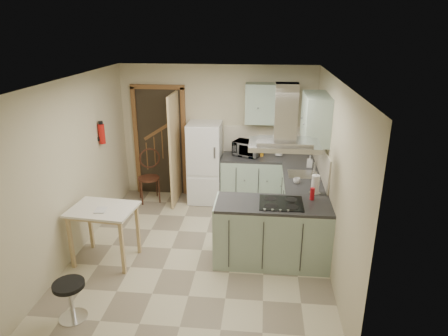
# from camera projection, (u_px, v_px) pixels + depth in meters

# --- Properties ---
(floor) EXTENTS (4.20, 4.20, 0.00)m
(floor) POSITION_uv_depth(u_px,v_px,m) (202.00, 250.00, 5.94)
(floor) COLOR beige
(floor) RESTS_ON ground
(ceiling) EXTENTS (4.20, 4.20, 0.00)m
(ceiling) POSITION_uv_depth(u_px,v_px,m) (198.00, 80.00, 5.09)
(ceiling) COLOR silver
(ceiling) RESTS_ON back_wall
(back_wall) EXTENTS (3.60, 0.00, 3.60)m
(back_wall) POSITION_uv_depth(u_px,v_px,m) (217.00, 133.00, 7.48)
(back_wall) COLOR #C3B997
(back_wall) RESTS_ON floor
(left_wall) EXTENTS (0.00, 4.20, 4.20)m
(left_wall) POSITION_uv_depth(u_px,v_px,m) (75.00, 167.00, 5.68)
(left_wall) COLOR #C3B997
(left_wall) RESTS_ON floor
(right_wall) EXTENTS (0.00, 4.20, 4.20)m
(right_wall) POSITION_uv_depth(u_px,v_px,m) (333.00, 176.00, 5.34)
(right_wall) COLOR #C3B997
(right_wall) RESTS_ON floor
(doorway) EXTENTS (1.10, 0.12, 2.10)m
(doorway) POSITION_uv_depth(u_px,v_px,m) (160.00, 142.00, 7.62)
(doorway) COLOR brown
(doorway) RESTS_ON floor
(fridge) EXTENTS (0.60, 0.60, 1.50)m
(fridge) POSITION_uv_depth(u_px,v_px,m) (205.00, 163.00, 7.39)
(fridge) COLOR white
(fridge) RESTS_ON floor
(counter_back) EXTENTS (1.08, 0.60, 0.90)m
(counter_back) POSITION_uv_depth(u_px,v_px,m) (251.00, 179.00, 7.41)
(counter_back) COLOR #9EB2A0
(counter_back) RESTS_ON floor
(counter_right) EXTENTS (0.60, 1.95, 0.90)m
(counter_right) POSITION_uv_depth(u_px,v_px,m) (300.00, 196.00, 6.70)
(counter_right) COLOR #9EB2A0
(counter_right) RESTS_ON floor
(splashback) EXTENTS (1.68, 0.02, 0.50)m
(splashback) POSITION_uv_depth(u_px,v_px,m) (269.00, 139.00, 7.41)
(splashback) COLOR beige
(splashback) RESTS_ON counter_back
(wall_cabinet_back) EXTENTS (0.85, 0.35, 0.70)m
(wall_cabinet_back) POSITION_uv_depth(u_px,v_px,m) (270.00, 104.00, 7.02)
(wall_cabinet_back) COLOR #9EB2A0
(wall_cabinet_back) RESTS_ON back_wall
(wall_cabinet_right) EXTENTS (0.35, 0.90, 0.70)m
(wall_cabinet_right) POSITION_uv_depth(u_px,v_px,m) (316.00, 118.00, 5.95)
(wall_cabinet_right) COLOR #9EB2A0
(wall_cabinet_right) RESTS_ON right_wall
(peninsula) EXTENTS (1.55, 0.65, 0.90)m
(peninsula) POSITION_uv_depth(u_px,v_px,m) (272.00, 233.00, 5.52)
(peninsula) COLOR #9EB2A0
(peninsula) RESTS_ON floor
(hob) EXTENTS (0.58, 0.50, 0.01)m
(hob) POSITION_uv_depth(u_px,v_px,m) (281.00, 203.00, 5.36)
(hob) COLOR black
(hob) RESTS_ON peninsula
(extractor_hood) EXTENTS (0.90, 0.55, 0.10)m
(extractor_hood) POSITION_uv_depth(u_px,v_px,m) (284.00, 145.00, 5.08)
(extractor_hood) COLOR silver
(extractor_hood) RESTS_ON ceiling
(sink) EXTENTS (0.45, 0.40, 0.01)m
(sink) POSITION_uv_depth(u_px,v_px,m) (302.00, 174.00, 6.38)
(sink) COLOR silver
(sink) RESTS_ON counter_right
(fire_extinguisher) EXTENTS (0.10, 0.10, 0.32)m
(fire_extinguisher) POSITION_uv_depth(u_px,v_px,m) (102.00, 134.00, 6.43)
(fire_extinguisher) COLOR #B2140F
(fire_extinguisher) RESTS_ON left_wall
(drop_leaf_table) EXTENTS (0.92, 0.73, 0.81)m
(drop_leaf_table) POSITION_uv_depth(u_px,v_px,m) (105.00, 234.00, 5.56)
(drop_leaf_table) COLOR #DCA887
(drop_leaf_table) RESTS_ON floor
(bentwood_chair) EXTENTS (0.53, 0.53, 0.90)m
(bentwood_chair) POSITION_uv_depth(u_px,v_px,m) (149.00, 178.00, 7.46)
(bentwood_chair) COLOR #54281C
(bentwood_chair) RESTS_ON floor
(stool) EXTENTS (0.40, 0.40, 0.47)m
(stool) POSITION_uv_depth(u_px,v_px,m) (71.00, 300.00, 4.50)
(stool) COLOR black
(stool) RESTS_ON floor
(microwave) EXTENTS (0.57, 0.49, 0.27)m
(microwave) POSITION_uv_depth(u_px,v_px,m) (247.00, 148.00, 7.27)
(microwave) COLOR black
(microwave) RESTS_ON counter_back
(kettle) EXTENTS (0.18, 0.18, 0.20)m
(kettle) POSITION_uv_depth(u_px,v_px,m) (279.00, 151.00, 7.24)
(kettle) COLOR silver
(kettle) RESTS_ON counter_back
(cereal_box) EXTENTS (0.11, 0.20, 0.29)m
(cereal_box) POSITION_uv_depth(u_px,v_px,m) (260.00, 148.00, 7.29)
(cereal_box) COLOR orange
(cereal_box) RESTS_ON counter_back
(soap_bottle) EXTENTS (0.10, 0.10, 0.20)m
(soap_bottle) POSITION_uv_depth(u_px,v_px,m) (310.00, 161.00, 6.69)
(soap_bottle) COLOR #A7A6B1
(soap_bottle) RESTS_ON counter_right
(paper_towel) EXTENTS (0.13, 0.13, 0.28)m
(paper_towel) POSITION_uv_depth(u_px,v_px,m) (315.00, 184.00, 5.63)
(paper_towel) COLOR white
(paper_towel) RESTS_ON counter_right
(cup) EXTENTS (0.13, 0.13, 0.08)m
(cup) POSITION_uv_depth(u_px,v_px,m) (297.00, 181.00, 6.02)
(cup) COLOR silver
(cup) RESTS_ON counter_right
(red_bottle) EXTENTS (0.07, 0.07, 0.17)m
(red_bottle) POSITION_uv_depth(u_px,v_px,m) (312.00, 194.00, 5.45)
(red_bottle) COLOR red
(red_bottle) RESTS_ON peninsula
(book) EXTENTS (0.16, 0.21, 0.09)m
(book) POSITION_uv_depth(u_px,v_px,m) (95.00, 208.00, 5.34)
(book) COLOR #90303F
(book) RESTS_ON drop_leaf_table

